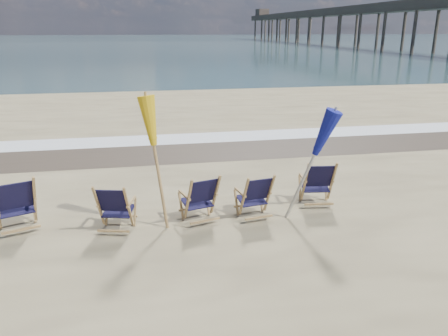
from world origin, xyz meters
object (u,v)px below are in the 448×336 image
Objects in this scene: umbrella_yellow at (156,128)px; umbrella_blue at (309,133)px; beach_chair_0 at (35,201)px; beach_chair_4 at (332,183)px; beach_chair_2 at (216,197)px; fishing_pier at (353,21)px; beach_chair_1 at (129,209)px; beach_chair_3 at (269,195)px.

umbrella_yellow is 2.68m from umbrella_blue.
beach_chair_0 is 1.07× the size of beach_chair_4.
beach_chair_2 is 0.01× the size of fishing_pier.
umbrella_yellow is 0.02× the size of fishing_pier.
umbrella_yellow reaches higher than umbrella_blue.
fishing_pier is (39.26, 72.23, 2.83)m from umbrella_yellow.
beach_chair_4 is (5.59, 0.02, -0.04)m from beach_chair_0.
umbrella_yellow is 82.26m from fishing_pier.
umbrella_blue is (4.83, -0.53, 1.15)m from beach_chair_0.
beach_chair_1 is at bearing -118.78° from fishing_pier.
umbrella_yellow is at bearing -10.19° from beach_chair_3.
beach_chair_0 is at bearing -20.12° from beach_chair_2.
beach_chair_1 is at bearing 179.53° from umbrella_blue.
fishing_pier reaches higher than beach_chair_4.
beach_chair_0 is at bearing 173.77° from umbrella_blue.
umbrella_blue is 81.24m from fishing_pier.
beach_chair_0 is at bearing -119.93° from fishing_pier.
beach_chair_0 is 4.99m from umbrella_blue.
beach_chair_1 is 1.01× the size of beach_chair_3.
fishing_pier is at bearing 61.47° from umbrella_yellow.
umbrella_yellow is at bearing 174.73° from umbrella_blue.
fishing_pier reaches higher than beach_chair_0.
beach_chair_1 is (1.62, -0.50, -0.06)m from beach_chair_0.
fishing_pier reaches higher than beach_chair_3.
umbrella_blue reaches higher than beach_chair_4.
beach_chair_4 is (1.39, 0.32, 0.03)m from beach_chair_3.
beach_chair_1 is 0.40× the size of umbrella_yellow.
beach_chair_2 is at bearing 13.21° from beach_chair_4.
beach_chair_3 is at bearing 19.94° from beach_chair_4.
beach_chair_4 is (2.41, 0.26, 0.01)m from beach_chair_2.
beach_chair_3 is at bearing -117.25° from fishing_pier.
umbrella_blue is (2.67, -0.25, -0.14)m from umbrella_yellow.
fishing_pier is (36.59, 72.47, 2.97)m from umbrella_blue.
beach_chair_0 is 1.70m from beach_chair_1.
beach_chair_4 is 80.47m from fishing_pier.
beach_chair_3 is at bearing 160.37° from umbrella_blue.
beach_chair_1 is at bearing 14.41° from beach_chair_4.
beach_chair_0 is 3.20m from beach_chair_2.
beach_chair_1 is at bearing -157.78° from umbrella_yellow.
umbrella_blue is 0.02× the size of fishing_pier.
umbrella_yellow reaches higher than beach_chair_3.
beach_chair_2 is (1.57, 0.26, 0.01)m from beach_chair_1.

